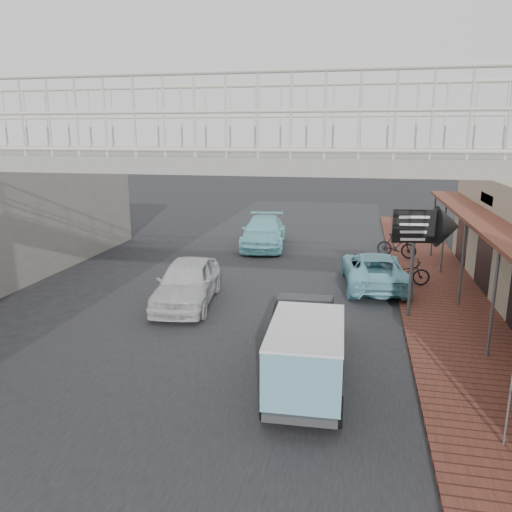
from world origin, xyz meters
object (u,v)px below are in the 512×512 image
at_px(dark_sedan, 302,330).
at_px(motorcycle_near, 404,272).
at_px(arrow_sign, 444,228).
at_px(angkot_far, 264,232).
at_px(angkot_van, 307,349).
at_px(white_hatchback, 187,282).
at_px(motorcycle_far, 397,246).
at_px(angkot_curb, 374,270).

distance_m(dark_sedan, motorcycle_near, 7.26).
bearing_deg(arrow_sign, angkot_far, 119.52).
distance_m(angkot_far, angkot_van, 14.83).
distance_m(white_hatchback, motorcycle_near, 8.00).
xyz_separation_m(white_hatchback, motorcycle_far, (7.24, 7.77, -0.12)).
bearing_deg(motorcycle_near, white_hatchback, 109.46).
relative_size(white_hatchback, angkot_curb, 0.95).
height_order(motorcycle_far, arrow_sign, arrow_sign).
distance_m(angkot_far, motorcycle_near, 8.62).
distance_m(angkot_far, arrow_sign, 11.63).
height_order(white_hatchback, motorcycle_near, white_hatchback).
bearing_deg(dark_sedan, angkot_curb, 72.25).
xyz_separation_m(angkot_curb, angkot_far, (-5.31, 5.86, 0.09)).
xyz_separation_m(dark_sedan, angkot_curb, (1.92, 6.49, -0.04)).
bearing_deg(dark_sedan, motorcycle_far, 73.35).
bearing_deg(motorcycle_far, motorcycle_near, -160.14).
bearing_deg(motorcycle_far, white_hatchback, 156.87).
relative_size(angkot_curb, arrow_sign, 1.37).
height_order(white_hatchback, dark_sedan, white_hatchback).
bearing_deg(motorcycle_near, dark_sedan, 149.75).
xyz_separation_m(dark_sedan, arrow_sign, (3.75, 3.42, 2.17)).
height_order(motorcycle_near, arrow_sign, arrow_sign).
distance_m(dark_sedan, angkot_curb, 6.77).
height_order(angkot_far, arrow_sign, arrow_sign).
bearing_deg(motorcycle_far, angkot_curb, -173.92).
relative_size(dark_sedan, angkot_curb, 0.89).
relative_size(white_hatchback, dark_sedan, 1.07).
relative_size(angkot_van, arrow_sign, 1.03).
bearing_deg(angkot_far, angkot_van, -82.32).
height_order(angkot_curb, angkot_van, angkot_van).
height_order(angkot_far, motorcycle_far, angkot_far).
distance_m(dark_sedan, angkot_far, 12.81).
bearing_deg(arrow_sign, dark_sedan, -146.77).
height_order(white_hatchback, angkot_van, angkot_van).
height_order(angkot_van, motorcycle_far, angkot_van).
bearing_deg(angkot_curb, motorcycle_far, -109.09).
distance_m(white_hatchback, angkot_far, 9.19).
height_order(angkot_van, motorcycle_near, angkot_van).
distance_m(dark_sedan, motorcycle_far, 11.38).
relative_size(white_hatchback, motorcycle_far, 2.48).
xyz_separation_m(angkot_far, motorcycle_near, (6.41, -5.75, -0.15)).
xyz_separation_m(angkot_van, motorcycle_near, (2.71, 8.60, -0.49)).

